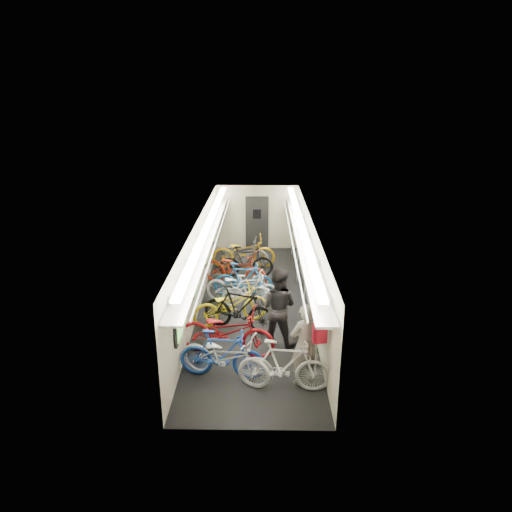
{
  "coord_description": "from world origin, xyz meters",
  "views": [
    {
      "loc": [
        0.22,
        -11.46,
        5.5
      ],
      "look_at": [
        0.03,
        0.83,
        1.15
      ],
      "focal_mm": 32.0,
      "sensor_mm": 36.0,
      "label": 1
    }
  ],
  "objects_px": {
    "bicycle_0": "(225,357)",
    "passenger_mid": "(278,307)",
    "backpack": "(320,333)",
    "bicycle_1": "(222,354)",
    "passenger_near": "(305,345)"
  },
  "relations": [
    {
      "from": "bicycle_0",
      "to": "passenger_mid",
      "type": "bearing_deg",
      "value": -13.86
    },
    {
      "from": "bicycle_0",
      "to": "backpack",
      "type": "distance_m",
      "value": 2.01
    },
    {
      "from": "bicycle_0",
      "to": "passenger_mid",
      "type": "height_order",
      "value": "passenger_mid"
    },
    {
      "from": "bicycle_0",
      "to": "backpack",
      "type": "bearing_deg",
      "value": -78.38
    },
    {
      "from": "passenger_mid",
      "to": "backpack",
      "type": "distance_m",
      "value": 1.99
    },
    {
      "from": "bicycle_0",
      "to": "backpack",
      "type": "relative_size",
      "value": 5.19
    },
    {
      "from": "passenger_near",
      "to": "bicycle_1",
      "type": "bearing_deg",
      "value": -28.43
    },
    {
      "from": "backpack",
      "to": "passenger_mid",
      "type": "bearing_deg",
      "value": 100.68
    },
    {
      "from": "passenger_near",
      "to": "passenger_mid",
      "type": "height_order",
      "value": "passenger_mid"
    },
    {
      "from": "bicycle_1",
      "to": "passenger_mid",
      "type": "xyz_separation_m",
      "value": [
        1.16,
        1.38,
        0.4
      ]
    },
    {
      "from": "bicycle_0",
      "to": "bicycle_1",
      "type": "height_order",
      "value": "bicycle_1"
    },
    {
      "from": "backpack",
      "to": "passenger_near",
      "type": "bearing_deg",
      "value": 122.7
    },
    {
      "from": "bicycle_0",
      "to": "backpack",
      "type": "height_order",
      "value": "backpack"
    },
    {
      "from": "bicycle_0",
      "to": "passenger_near",
      "type": "relative_size",
      "value": 1.12
    },
    {
      "from": "bicycle_1",
      "to": "backpack",
      "type": "distance_m",
      "value": 2.08
    }
  ]
}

